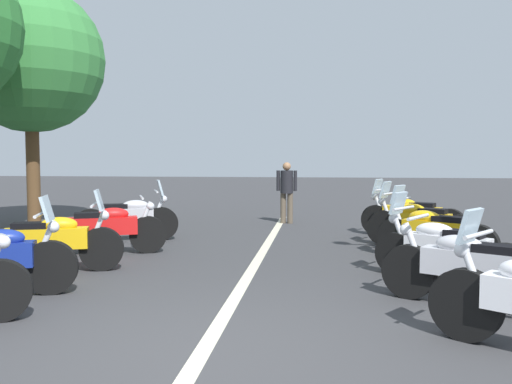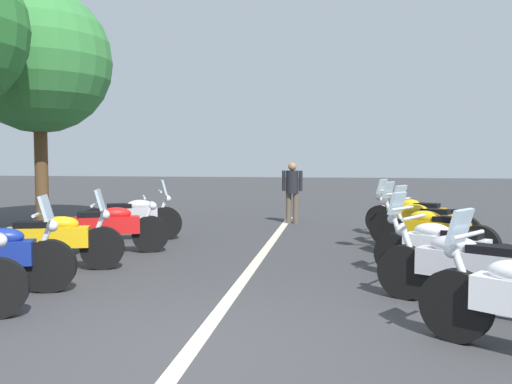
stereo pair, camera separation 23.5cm
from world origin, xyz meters
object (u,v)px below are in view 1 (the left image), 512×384
(motorcycle_right_row_1, at_px, (473,268))
(motorcycle_right_row_5, at_px, (410,215))
(motorcycle_right_row_4, at_px, (419,223))
(bystander_1, at_px, (287,188))
(motorcycle_left_row_2, at_px, (49,241))
(motorcycle_right_row_3, at_px, (433,232))
(motorcycle_right_row_2, at_px, (445,248))
(traffic_cone_0, at_px, (48,232))
(roadside_tree_0, at_px, (30,60))
(motorcycle_left_row_3, at_px, (104,228))
(motorcycle_left_row_4, at_px, (128,218))

(motorcycle_right_row_1, distance_m, motorcycle_right_row_5, 5.32)
(motorcycle_right_row_4, height_order, bystander_1, bystander_1)
(motorcycle_right_row_1, distance_m, bystander_1, 7.88)
(motorcycle_right_row_4, relative_size, motorcycle_right_row_5, 0.94)
(motorcycle_right_row_4, bearing_deg, motorcycle_left_row_2, 53.68)
(motorcycle_right_row_3, xyz_separation_m, bystander_1, (4.65, 2.67, 0.43))
(motorcycle_right_row_2, bearing_deg, motorcycle_right_row_4, -59.21)
(motorcycle_right_row_2, distance_m, traffic_cone_0, 7.02)
(motorcycle_left_row_2, distance_m, bystander_1, 6.97)
(motorcycle_right_row_4, distance_m, roadside_tree_0, 9.78)
(motorcycle_right_row_1, relative_size, motorcycle_right_row_2, 1.07)
(motorcycle_right_row_3, height_order, motorcycle_right_row_5, same)
(motorcycle_left_row_2, xyz_separation_m, motorcycle_left_row_3, (1.44, -0.24, -0.01))
(motorcycle_left_row_4, height_order, motorcycle_right_row_2, motorcycle_left_row_4)
(motorcycle_left_row_4, bearing_deg, traffic_cone_0, -167.43)
(motorcycle_left_row_4, relative_size, motorcycle_right_row_2, 1.08)
(motorcycle_right_row_1, bearing_deg, motorcycle_left_row_2, 18.40)
(motorcycle_right_row_2, bearing_deg, motorcycle_left_row_4, 6.20)
(motorcycle_left_row_3, height_order, motorcycle_right_row_4, motorcycle_right_row_4)
(motorcycle_left_row_4, height_order, motorcycle_right_row_4, same)
(motorcycle_left_row_3, xyz_separation_m, motorcycle_right_row_4, (1.32, -5.51, 0.02))
(bystander_1, bearing_deg, traffic_cone_0, 141.05)
(motorcycle_left_row_4, bearing_deg, motorcycle_right_row_3, -35.78)
(motorcycle_right_row_5, bearing_deg, motorcycle_left_row_3, 52.34)
(motorcycle_right_row_2, height_order, motorcycle_right_row_3, motorcycle_right_row_3)
(motorcycle_left_row_2, relative_size, motorcycle_left_row_3, 1.04)
(motorcycle_right_row_3, relative_size, motorcycle_right_row_4, 0.92)
(motorcycle_left_row_2, distance_m, roadside_tree_0, 6.91)
(motorcycle_right_row_1, bearing_deg, motorcycle_right_row_3, -62.17)
(motorcycle_left_row_2, xyz_separation_m, motorcycle_right_row_3, (1.57, -5.76, -0.00))
(motorcycle_right_row_1, bearing_deg, traffic_cone_0, 4.58)
(motorcycle_right_row_5, height_order, bystander_1, bystander_1)
(motorcycle_left_row_4, relative_size, traffic_cone_0, 3.17)
(motorcycle_left_row_2, relative_size, motorcycle_right_row_5, 1.05)
(motorcycle_left_row_4, relative_size, motorcycle_right_row_5, 0.96)
(traffic_cone_0, bearing_deg, motorcycle_left_row_3, -115.11)
(motorcycle_right_row_3, distance_m, roadside_tree_0, 10.14)
(bystander_1, bearing_deg, motorcycle_right_row_4, -136.07)
(motorcycle_right_row_3, relative_size, motorcycle_right_row_5, 0.86)
(motorcycle_left_row_2, relative_size, traffic_cone_0, 3.47)
(motorcycle_left_row_4, relative_size, motorcycle_right_row_1, 1.01)
(traffic_cone_0, bearing_deg, motorcycle_right_row_3, -94.18)
(motorcycle_left_row_3, bearing_deg, motorcycle_right_row_2, -37.06)
(motorcycle_right_row_5, xyz_separation_m, roadside_tree_0, (0.97, 8.88, 3.57))
(motorcycle_right_row_5, bearing_deg, motorcycle_right_row_3, 115.75)
(motorcycle_right_row_1, xyz_separation_m, motorcycle_right_row_3, (2.79, -0.14, 0.01))
(motorcycle_right_row_1, bearing_deg, motorcycle_left_row_3, 4.34)
(motorcycle_left_row_3, bearing_deg, motorcycle_right_row_3, -21.28)
(motorcycle_left_row_3, height_order, motorcycle_left_row_4, motorcycle_left_row_4)
(motorcycle_left_row_3, relative_size, roadside_tree_0, 0.35)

